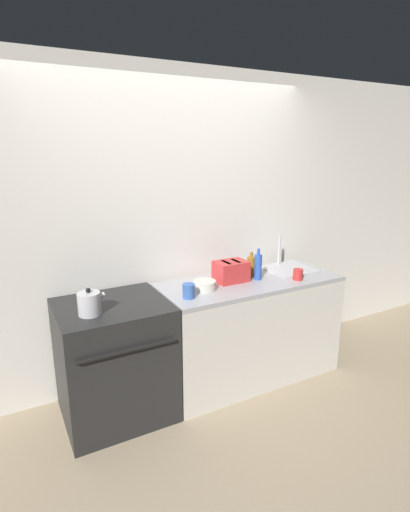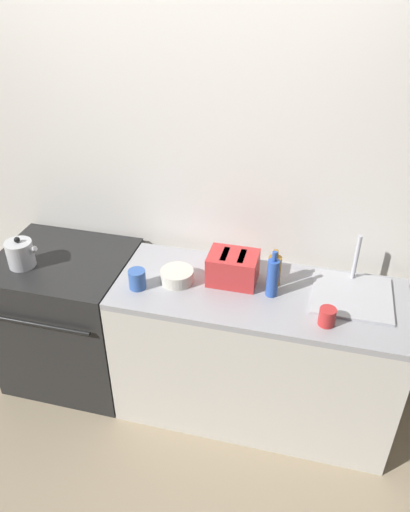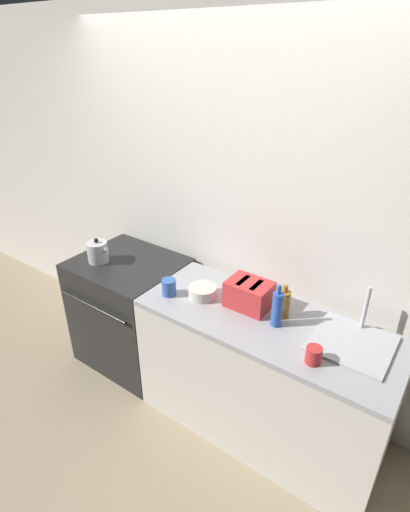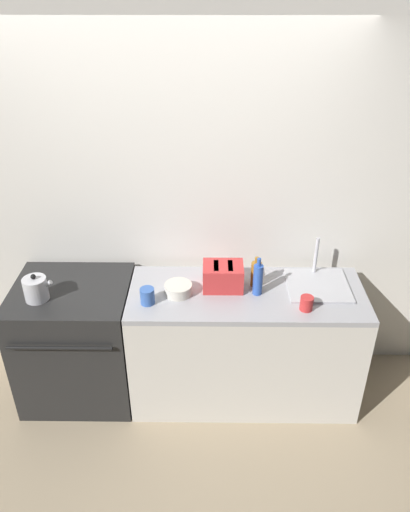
{
  "view_description": "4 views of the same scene",
  "coord_description": "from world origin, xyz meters",
  "px_view_note": "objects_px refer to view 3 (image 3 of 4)",
  "views": [
    {
      "loc": [
        -1.29,
        -2.31,
        1.96
      ],
      "look_at": [
        0.15,
        0.37,
        1.14
      ],
      "focal_mm": 28.0,
      "sensor_mm": 36.0,
      "label": 1
    },
    {
      "loc": [
        0.79,
        -1.81,
        2.5
      ],
      "look_at": [
        0.25,
        0.33,
        1.06
      ],
      "focal_mm": 35.0,
      "sensor_mm": 36.0,
      "label": 2
    },
    {
      "loc": [
        1.36,
        -1.43,
        2.32
      ],
      "look_at": [
        0.06,
        0.38,
        1.13
      ],
      "focal_mm": 28.0,
      "sensor_mm": 36.0,
      "label": 3
    },
    {
      "loc": [
        0.31,
        -2.37,
        2.78
      ],
      "look_at": [
        0.28,
        0.4,
        1.11
      ],
      "focal_mm": 35.0,
      "sensor_mm": 36.0,
      "label": 4
    }
  ],
  "objects_px": {
    "cup_red": "(314,355)",
    "toaster": "(249,294)",
    "bottle_amber": "(284,304)",
    "bottle_blue": "(277,309)",
    "cup_blue": "(169,287)",
    "bowl": "(203,292)",
    "stove": "(132,310)",
    "kettle": "(98,252)"
  },
  "relations": [
    {
      "from": "cup_red",
      "to": "toaster",
      "type": "bearing_deg",
      "value": 155.06
    },
    {
      "from": "toaster",
      "to": "cup_red",
      "type": "xyz_separation_m",
      "value": [
        0.51,
        -0.24,
        -0.04
      ]
    },
    {
      "from": "toaster",
      "to": "bottle_amber",
      "type": "distance_m",
      "value": 0.22
    },
    {
      "from": "bottle_blue",
      "to": "cup_blue",
      "type": "distance_m",
      "value": 0.71
    },
    {
      "from": "toaster",
      "to": "bottle_amber",
      "type": "bearing_deg",
      "value": 6.46
    },
    {
      "from": "cup_red",
      "to": "bottle_amber",
      "type": "bearing_deg",
      "value": 138.14
    },
    {
      "from": "bottle_blue",
      "to": "bottle_amber",
      "type": "height_order",
      "value": "bottle_blue"
    },
    {
      "from": "bottle_blue",
      "to": "bowl",
      "type": "bearing_deg",
      "value": -179.08
    },
    {
      "from": "cup_red",
      "to": "bowl",
      "type": "distance_m",
      "value": 0.82
    },
    {
      "from": "stove",
      "to": "bottle_blue",
      "type": "bearing_deg",
      "value": -1.66
    },
    {
      "from": "toaster",
      "to": "cup_red",
      "type": "distance_m",
      "value": 0.57
    },
    {
      "from": "toaster",
      "to": "bottle_blue",
      "type": "relative_size",
      "value": 0.99
    },
    {
      "from": "bottle_blue",
      "to": "cup_red",
      "type": "relative_size",
      "value": 2.91
    },
    {
      "from": "stove",
      "to": "cup_red",
      "type": "distance_m",
      "value": 1.62
    },
    {
      "from": "kettle",
      "to": "toaster",
      "type": "distance_m",
      "value": 1.2
    },
    {
      "from": "stove",
      "to": "kettle",
      "type": "height_order",
      "value": "kettle"
    },
    {
      "from": "cup_blue",
      "to": "bottle_amber",
      "type": "bearing_deg",
      "value": 16.68
    },
    {
      "from": "kettle",
      "to": "cup_blue",
      "type": "distance_m",
      "value": 0.71
    },
    {
      "from": "kettle",
      "to": "cup_red",
      "type": "bearing_deg",
      "value": -3.05
    },
    {
      "from": "stove",
      "to": "toaster",
      "type": "relative_size",
      "value": 3.36
    },
    {
      "from": "bottle_blue",
      "to": "bowl",
      "type": "distance_m",
      "value": 0.52
    },
    {
      "from": "kettle",
      "to": "bottle_blue",
      "type": "relative_size",
      "value": 0.71
    },
    {
      "from": "cup_blue",
      "to": "toaster",
      "type": "bearing_deg",
      "value": 21.06
    },
    {
      "from": "stove",
      "to": "bowl",
      "type": "relative_size",
      "value": 4.91
    },
    {
      "from": "stove",
      "to": "bottle_amber",
      "type": "distance_m",
      "value": 1.35
    },
    {
      "from": "bottle_amber",
      "to": "cup_red",
      "type": "distance_m",
      "value": 0.4
    },
    {
      "from": "toaster",
      "to": "bowl",
      "type": "bearing_deg",
      "value": -164.71
    },
    {
      "from": "stove",
      "to": "bottle_blue",
      "type": "relative_size",
      "value": 3.33
    },
    {
      "from": "cup_blue",
      "to": "cup_red",
      "type": "height_order",
      "value": "cup_blue"
    },
    {
      "from": "stove",
      "to": "cup_blue",
      "type": "relative_size",
      "value": 8.23
    },
    {
      "from": "bottle_blue",
      "to": "kettle",
      "type": "bearing_deg",
      "value": -176.9
    },
    {
      "from": "stove",
      "to": "cup_blue",
      "type": "xyz_separation_m",
      "value": [
        0.54,
        -0.15,
        0.49
      ]
    },
    {
      "from": "cup_red",
      "to": "kettle",
      "type": "bearing_deg",
      "value": 176.95
    },
    {
      "from": "kettle",
      "to": "bottle_blue",
      "type": "bearing_deg",
      "value": 3.1
    },
    {
      "from": "toaster",
      "to": "bowl",
      "type": "distance_m",
      "value": 0.31
    },
    {
      "from": "bottle_blue",
      "to": "stove",
      "type": "bearing_deg",
      "value": 178.34
    },
    {
      "from": "bottle_blue",
      "to": "cup_blue",
      "type": "bearing_deg",
      "value": -170.82
    },
    {
      "from": "bottle_blue",
      "to": "cup_blue",
      "type": "xyz_separation_m",
      "value": [
        -0.7,
        -0.11,
        -0.06
      ]
    },
    {
      "from": "cup_blue",
      "to": "kettle",
      "type": "bearing_deg",
      "value": 177.04
    },
    {
      "from": "bowl",
      "to": "bottle_amber",
      "type": "bearing_deg",
      "value": 11.56
    },
    {
      "from": "kettle",
      "to": "toaster",
      "type": "relative_size",
      "value": 0.72
    },
    {
      "from": "stove",
      "to": "cup_blue",
      "type": "height_order",
      "value": "cup_blue"
    }
  ]
}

